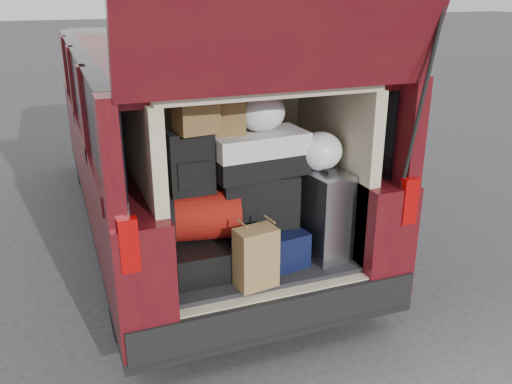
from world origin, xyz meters
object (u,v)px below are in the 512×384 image
(navy_hardshell, at_px, (260,242))
(red_duffel, at_px, (201,215))
(backpack, at_px, (191,163))
(twotone_duffel, at_px, (258,153))
(silver_roller, at_px, (322,213))
(black_soft_case, at_px, (258,199))
(kraft_bag, at_px, (256,258))
(black_hardshell, at_px, (197,256))

(navy_hardshell, height_order, red_duffel, red_duffel)
(backpack, xyz_separation_m, twotone_duffel, (0.44, -0.01, 0.01))
(navy_hardshell, bearing_deg, twotone_duffel, 79.29)
(backpack, bearing_deg, silver_roller, -6.81)
(silver_roller, xyz_separation_m, backpack, (-0.85, 0.13, 0.41))
(black_soft_case, bearing_deg, backpack, -175.00)
(twotone_duffel, bearing_deg, kraft_bag, -117.28)
(navy_hardshell, relative_size, twotone_duffel, 0.90)
(black_hardshell, bearing_deg, black_soft_case, 6.05)
(black_hardshell, distance_m, black_soft_case, 0.54)
(black_hardshell, bearing_deg, red_duffel, 45.13)
(black_hardshell, xyz_separation_m, backpack, (-0.00, 0.05, 0.61))
(navy_hardshell, relative_size, backpack, 1.40)
(navy_hardshell, distance_m, red_duffel, 0.45)
(black_hardshell, height_order, kraft_bag, kraft_bag)
(red_duffel, bearing_deg, twotone_duffel, 11.13)
(black_hardshell, bearing_deg, silver_roller, -4.62)
(kraft_bag, bearing_deg, backpack, 118.83)
(red_duffel, height_order, backpack, backpack)
(silver_roller, distance_m, kraft_bag, 0.62)
(black_soft_case, bearing_deg, silver_roller, -9.46)
(silver_roller, bearing_deg, navy_hardshell, 159.83)
(black_hardshell, bearing_deg, twotone_duffel, 6.69)
(silver_roller, bearing_deg, black_hardshell, 165.10)
(navy_hardshell, height_order, backpack, backpack)
(kraft_bag, bearing_deg, red_duffel, 114.14)
(backpack, bearing_deg, navy_hardshell, -5.23)
(backpack, distance_m, twotone_duffel, 0.44)
(silver_roller, xyz_separation_m, kraft_bag, (-0.56, -0.24, -0.11))
(silver_roller, height_order, kraft_bag, silver_roller)
(black_hardshell, xyz_separation_m, kraft_bag, (0.28, -0.32, 0.09))
(navy_hardshell, bearing_deg, backpack, 164.57)
(red_duffel, relative_size, black_soft_case, 1.00)
(navy_hardshell, distance_m, twotone_duffel, 0.61)
(navy_hardshell, relative_size, silver_roller, 0.92)
(red_duffel, bearing_deg, silver_roller, 2.38)
(twotone_duffel, bearing_deg, black_hardshell, -178.23)
(red_duffel, bearing_deg, black_hardshell, -124.22)
(black_hardshell, height_order, twotone_duffel, twotone_duffel)
(twotone_duffel, bearing_deg, backpack, 174.63)
(twotone_duffel, bearing_deg, black_soft_case, -88.01)
(navy_hardshell, relative_size, red_duffel, 1.13)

